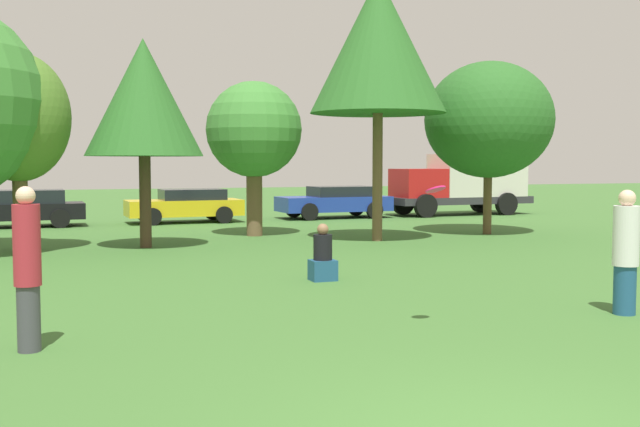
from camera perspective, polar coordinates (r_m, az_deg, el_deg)
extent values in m
cylinder|color=#3F3F47|center=(9.36, -21.34, -7.48)|extent=(0.26, 0.26, 0.77)
cylinder|color=#A52633|center=(9.23, -21.47, -2.26)|extent=(0.31, 0.31, 0.94)
sphere|color=beige|center=(9.19, -21.56, 1.27)|extent=(0.22, 0.22, 0.22)
cylinder|color=navy|center=(11.68, 22.23, -5.43)|extent=(0.31, 0.31, 0.71)
cylinder|color=silver|center=(11.59, 22.33, -1.58)|extent=(0.37, 0.37, 0.87)
sphere|color=beige|center=(11.55, 22.39, 1.09)|extent=(0.24, 0.24, 0.24)
cylinder|color=#F21E72|center=(9.69, 8.81, 1.82)|extent=(0.28, 0.26, 0.14)
cube|color=navy|center=(13.93, 0.21, -4.35)|extent=(0.47, 0.39, 0.38)
cylinder|color=black|center=(13.88, 0.21, -2.59)|extent=(0.35, 0.35, 0.48)
sphere|color=#8C6647|center=(13.84, 0.21, -1.22)|extent=(0.21, 0.21, 0.21)
cylinder|color=brown|center=(19.77, -21.90, 1.06)|extent=(0.36, 0.36, 2.62)
ellipsoid|color=#4C7528|center=(19.78, -22.05, 6.84)|extent=(2.49, 2.49, 3.16)
cylinder|color=#473323|center=(19.77, -13.19, 0.86)|extent=(0.30, 0.30, 2.36)
cone|color=#286023|center=(19.82, -13.31, 8.63)|extent=(3.00, 3.00, 3.00)
cylinder|color=brown|center=(22.48, -5.03, 1.35)|extent=(0.48, 0.48, 2.40)
sphere|color=#3D7F33|center=(22.48, -5.06, 6.42)|extent=(2.86, 2.86, 2.86)
cylinder|color=brown|center=(21.00, 4.41, 2.77)|extent=(0.28, 0.28, 3.57)
cone|color=#286023|center=(21.25, 4.46, 12.75)|extent=(3.80, 3.80, 3.80)
cylinder|color=brown|center=(23.51, 12.67, 1.41)|extent=(0.26, 0.26, 2.43)
ellipsoid|color=#286023|center=(23.53, 12.75, 6.99)|extent=(3.91, 3.91, 3.54)
cube|color=black|center=(27.40, -22.13, 0.15)|extent=(4.42, 1.77, 0.55)
cube|color=black|center=(27.37, -21.47, 1.21)|extent=(2.45, 1.52, 0.45)
cylinder|color=black|center=(26.62, -19.21, -0.37)|extent=(0.64, 0.24, 0.64)
cylinder|color=black|center=(28.26, -19.36, -0.14)|extent=(0.64, 0.24, 0.64)
cube|color=gold|center=(27.86, -10.34, 0.44)|extent=(4.19, 1.86, 0.58)
cube|color=black|center=(27.89, -9.73, 1.45)|extent=(2.32, 1.60, 0.39)
cylinder|color=black|center=(26.79, -12.66, -0.24)|extent=(0.63, 0.23, 0.62)
cylinder|color=black|center=(28.50, -13.21, 0.00)|extent=(0.63, 0.23, 0.62)
cylinder|color=black|center=(27.31, -7.34, -0.10)|extent=(0.63, 0.23, 0.62)
cylinder|color=black|center=(28.99, -8.19, 0.12)|extent=(0.63, 0.23, 0.62)
cube|color=#1E389E|center=(29.67, 1.06, 0.75)|extent=(4.48, 1.90, 0.58)
cube|color=black|center=(29.78, 1.65, 1.71)|extent=(2.48, 1.63, 0.40)
cylinder|color=black|center=(28.35, -0.81, 0.13)|extent=(0.67, 0.21, 0.67)
cylinder|color=black|center=(30.01, -2.01, 0.33)|extent=(0.67, 0.21, 0.67)
cylinder|color=black|center=(29.44, 4.19, 0.26)|extent=(0.67, 0.21, 0.67)
cylinder|color=black|center=(31.04, 2.77, 0.45)|extent=(0.67, 0.21, 0.67)
cube|color=#2D2D33|center=(32.16, 10.58, 1.02)|extent=(6.25, 2.10, 0.30)
cube|color=red|center=(31.15, 7.60, 2.32)|extent=(2.04, 1.88, 1.18)
cube|color=beige|center=(32.59, 11.89, 2.88)|extent=(3.90, 2.03, 1.79)
cylinder|color=black|center=(30.23, 8.06, 0.58)|extent=(0.95, 0.32, 0.95)
cylinder|color=black|center=(31.90, 6.35, 0.77)|extent=(0.95, 0.32, 0.95)
cylinder|color=black|center=(32.32, 14.04, 0.72)|extent=(0.95, 0.32, 0.95)
cylinder|color=black|center=(33.90, 12.14, 0.89)|extent=(0.95, 0.32, 0.95)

